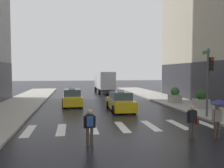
# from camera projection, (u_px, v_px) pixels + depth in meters

# --- Properties ---
(ground_plane) EXTENTS (160.00, 160.00, 0.00)m
(ground_plane) POSITION_uv_depth(u_px,v_px,m) (136.00, 142.00, 10.61)
(ground_plane) COLOR black
(crosswalk_markings) EXTENTS (11.30, 2.80, 0.01)m
(crosswalk_markings) POSITION_uv_depth(u_px,v_px,m) (122.00, 127.00, 13.56)
(crosswalk_markings) COLOR silver
(crosswalk_markings) RESTS_ON ground
(traffic_light_pole) EXTENTS (0.44, 0.84, 4.80)m
(traffic_light_pole) POSITION_uv_depth(u_px,v_px,m) (209.00, 73.00, 15.77)
(traffic_light_pole) COLOR #47474C
(traffic_light_pole) RESTS_ON curb_right
(taxi_lead) EXTENTS (1.98, 4.56, 1.80)m
(taxi_lead) POSITION_uv_depth(u_px,v_px,m) (120.00, 102.00, 19.38)
(taxi_lead) COLOR yellow
(taxi_lead) RESTS_ON ground
(taxi_second) EXTENTS (2.07, 4.60, 1.80)m
(taxi_second) POSITION_uv_depth(u_px,v_px,m) (72.00, 98.00, 22.41)
(taxi_second) COLOR yellow
(taxi_second) RESTS_ON ground
(box_truck) EXTENTS (2.39, 7.58, 3.35)m
(box_truck) POSITION_uv_depth(u_px,v_px,m) (104.00, 82.00, 34.58)
(box_truck) COLOR #2D2D2D
(box_truck) RESTS_ON ground
(pedestrian_with_umbrella) EXTENTS (0.96, 0.96, 1.94)m
(pedestrian_with_umbrella) POSITION_uv_depth(u_px,v_px,m) (219.00, 108.00, 11.30)
(pedestrian_with_umbrella) COLOR #473D33
(pedestrian_with_umbrella) RESTS_ON ground
(pedestrian_with_backpack) EXTENTS (0.55, 0.43, 1.65)m
(pedestrian_with_backpack) POSITION_uv_depth(u_px,v_px,m) (90.00, 124.00, 10.04)
(pedestrian_with_backpack) COLOR #473D33
(pedestrian_with_backpack) RESTS_ON ground
(pedestrian_with_handbag) EXTENTS (0.60, 0.24, 1.65)m
(pedestrian_with_handbag) POSITION_uv_depth(u_px,v_px,m) (192.00, 120.00, 11.15)
(pedestrian_with_handbag) COLOR #473D33
(pedestrian_with_handbag) RESTS_ON ground
(planter_near_corner) EXTENTS (1.10, 1.10, 1.60)m
(planter_near_corner) POSITION_uv_depth(u_px,v_px,m) (201.00, 100.00, 19.70)
(planter_near_corner) COLOR #A8A399
(planter_near_corner) RESTS_ON curb_right
(planter_mid_block) EXTENTS (1.10, 1.10, 1.60)m
(planter_mid_block) POSITION_uv_depth(u_px,v_px,m) (175.00, 96.00, 23.42)
(planter_mid_block) COLOR #A8A399
(planter_mid_block) RESTS_ON curb_right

